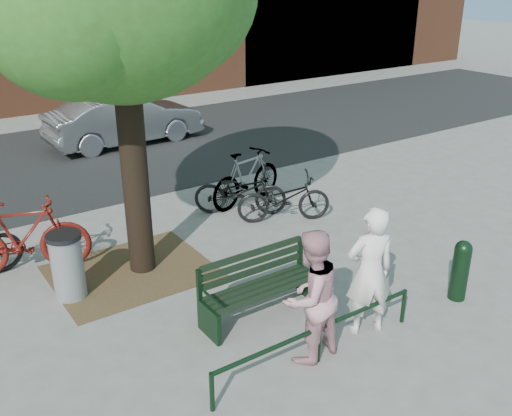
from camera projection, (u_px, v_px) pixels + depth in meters
ground at (262, 316)px, 7.94m from camera, size 90.00×90.00×0.00m
dirt_pit at (131, 271)px, 9.08m from camera, size 2.40×2.00×0.02m
road at (69, 160)px, 14.39m from camera, size 40.00×7.00×0.01m
park_bench at (259, 284)px, 7.81m from camera, size 1.74×0.54×0.97m
guard_railing at (319, 334)px, 6.87m from camera, size 3.06×0.06×0.51m
person_left at (370, 272)px, 7.29m from camera, size 0.75×0.61×1.77m
person_right at (310, 297)px, 6.79m from camera, size 0.90×0.74×1.71m
bollard at (461, 268)px, 8.18m from camera, size 0.25×0.25×0.93m
litter_bin at (68, 266)px, 8.20m from camera, size 0.50×0.50×1.02m
bicycle_b at (22, 237)px, 8.86m from camera, size 2.12×1.21×1.23m
bicycle_c at (240, 191)px, 11.08m from camera, size 1.82×1.58×0.94m
bicycle_d at (247, 177)px, 11.52m from camera, size 1.96×0.93×1.13m
bicycle_e at (284, 198)px, 10.76m from camera, size 1.87×1.33×0.93m
parked_car at (125, 119)px, 15.49m from camera, size 4.25×1.64×1.38m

